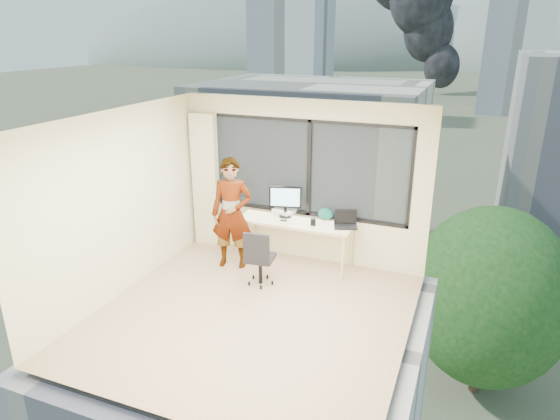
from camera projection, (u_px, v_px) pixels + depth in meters
The scene contains 24 objects.
floor at pixel (252, 315), 6.57m from camera, with size 4.00×4.00×0.01m, color tan.
ceiling at pixel (248, 119), 5.69m from camera, with size 4.00×4.00×0.01m, color white.
wall_front at pixel (154, 301), 4.39m from camera, with size 4.00×0.01×2.60m, color beige.
wall_left at pixel (119, 204), 6.83m from camera, with size 0.01×4.00×2.60m, color beige.
wall_right at pixel (415, 249), 5.43m from camera, with size 0.01×4.00×2.60m, color beige.
window_wall at pixel (307, 168), 7.78m from camera, with size 3.30×0.16×1.55m, color black, non-canonical shape.
curtain at pixel (206, 181), 8.42m from camera, with size 0.45×0.14×2.30m, color #F2EABD.
desk at pixel (295, 242), 7.90m from camera, with size 1.80×0.60×0.75m, color beige.
chair at pixel (260, 256), 7.25m from camera, with size 0.45×0.45×0.89m, color black, non-canonical shape.
person at pixel (232, 214), 7.69m from camera, with size 0.64×0.42×1.76m, color #2D2D33.
monitor at pixel (285, 201), 7.85m from camera, with size 0.51×0.11×0.51m, color black, non-canonical shape.
game_console at pixel (284, 211), 8.06m from camera, with size 0.32×0.27×0.08m, color white.
laptop at pixel (346, 220), 7.47m from camera, with size 0.34×0.36×0.22m, color black, non-canonical shape.
cellphone at pixel (284, 220), 7.76m from camera, with size 0.10×0.05×0.01m, color black.
pen_cup at pixel (313, 222), 7.57m from camera, with size 0.08×0.08×0.10m, color black.
handbag at pixel (325, 214), 7.78m from camera, with size 0.25×0.13×0.19m, color #0D5241.
exterior_ground at pixel (468, 110), 116.05m from camera, with size 400.00×400.00×0.04m, color #515B3D.
near_bldg_a at pixel (311, 176), 38.29m from camera, with size 16.00×12.00×14.00m, color beige.
far_tower_a at pixel (292, 49), 101.70m from camera, with size 14.00×14.00×28.00m, color silver.
far_tower_b at pixel (516, 43), 108.14m from camera, with size 13.00×13.00×30.00m, color silver.
far_tower_d at pixel (279, 53), 159.46m from camera, with size 16.00×14.00×22.00m, color silver.
hill_a at pixel (291, 59), 332.52m from camera, with size 288.00×216.00×90.00m, color slate.
tree_a at pixel (180, 236), 34.78m from camera, with size 7.00×7.00×8.00m, color #164418, non-canonical shape.
tree_b at pixel (485, 315), 24.12m from camera, with size 7.60×7.60×9.00m, color #164418, non-canonical shape.
Camera 1 is at (2.47, -5.16, 3.56)m, focal length 31.72 mm.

